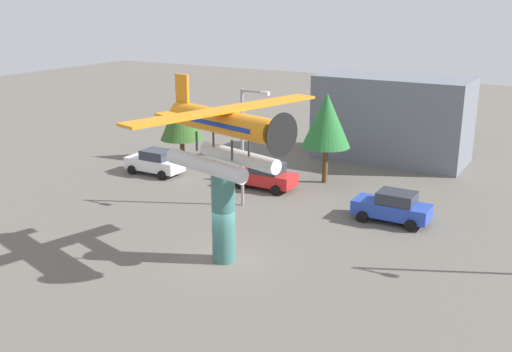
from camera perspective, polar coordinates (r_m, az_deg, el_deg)
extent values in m
plane|color=#605B54|center=(28.14, -3.10, -8.17)|extent=(140.00, 140.00, 0.00)
cylinder|color=#386B66|center=(27.26, -3.18, -3.85)|extent=(1.10, 1.10, 4.53)
cylinder|color=silver|center=(25.84, -4.94, 1.04)|extent=(4.81, 1.95, 0.70)
cylinder|color=#333338|center=(25.07, -2.35, 2.49)|extent=(0.12, 0.12, 0.90)
cylinder|color=#333338|center=(26.85, -5.79, 3.38)|extent=(0.12, 0.12, 0.90)
cylinder|color=silver|center=(27.10, -1.68, 1.85)|extent=(4.81, 1.95, 0.70)
cylinder|color=#333338|center=(25.72, -0.69, 2.88)|extent=(0.12, 0.12, 0.90)
cylinder|color=#333338|center=(27.46, -4.16, 3.73)|extent=(0.12, 0.12, 0.90)
cylinder|color=orange|center=(26.04, -3.33, 5.28)|extent=(6.27, 2.71, 1.10)
cube|color=#193399|center=(25.90, -3.04, 5.22)|extent=(4.49, 2.26, 0.20)
cone|color=#262628|center=(23.74, 1.85, 4.17)|extent=(0.91, 1.03, 0.88)
cylinder|color=black|center=(23.47, 2.56, 4.02)|extent=(0.52, 1.75, 1.80)
cube|color=orange|center=(25.63, -2.76, 6.49)|extent=(3.83, 10.32, 0.12)
cube|color=orange|center=(28.16, -7.11, 6.25)|extent=(1.42, 2.89, 0.10)
cube|color=orange|center=(27.98, -7.19, 8.47)|extent=(0.90, 0.36, 1.30)
cube|color=white|center=(42.07, -9.83, 1.16)|extent=(4.20, 1.70, 0.80)
cube|color=#2D333D|center=(41.73, -9.61, 2.07)|extent=(2.00, 1.56, 0.64)
cylinder|color=black|center=(43.68, -10.42, 1.17)|extent=(0.64, 0.22, 0.64)
cylinder|color=black|center=(42.39, -11.98, 0.60)|extent=(0.64, 0.22, 0.64)
cylinder|color=black|center=(42.02, -7.61, 0.68)|extent=(0.64, 0.22, 0.64)
cylinder|color=black|center=(40.68, -9.15, 0.07)|extent=(0.64, 0.22, 0.64)
cube|color=red|center=(38.26, 0.78, -0.16)|extent=(4.20, 1.70, 0.80)
cube|color=#2D333D|center=(37.94, 1.11, 0.83)|extent=(2.00, 1.56, 0.64)
cylinder|color=black|center=(39.76, -0.28, -0.10)|extent=(0.64, 0.22, 0.64)
cylinder|color=black|center=(38.29, -1.65, -0.78)|extent=(0.64, 0.22, 0.64)
cylinder|color=black|center=(38.53, 3.18, -0.69)|extent=(0.64, 0.22, 0.64)
cylinder|color=black|center=(37.00, 1.91, -1.41)|extent=(0.64, 0.22, 0.64)
cube|color=#2847B7|center=(33.38, 13.02, -3.17)|extent=(4.20, 1.70, 0.80)
cube|color=#2D333D|center=(33.08, 13.52, -2.07)|extent=(2.00, 1.56, 0.64)
cylinder|color=black|center=(34.70, 11.31, -2.99)|extent=(0.64, 0.22, 0.64)
cylinder|color=black|center=(33.10, 10.28, -3.91)|extent=(0.64, 0.22, 0.64)
cylinder|color=black|center=(34.00, 15.61, -3.71)|extent=(0.64, 0.22, 0.64)
cylinder|color=black|center=(32.36, 14.77, -4.69)|extent=(0.64, 0.22, 0.64)
cylinder|color=gray|center=(34.34, -1.34, 2.68)|extent=(0.18, 0.18, 7.01)
cylinder|color=gray|center=(33.27, -0.19, 8.21)|extent=(1.60, 0.12, 0.12)
cube|color=silver|center=(32.93, 0.87, 8.03)|extent=(0.50, 0.28, 0.20)
cube|color=slate|center=(46.05, 13.07, 5.47)|extent=(11.28, 5.39, 6.37)
cylinder|color=brown|center=(45.75, -7.17, 2.63)|extent=(0.36, 0.36, 1.58)
cone|color=#335B23|center=(45.19, -7.29, 5.83)|extent=(3.26, 3.26, 3.62)
cylinder|color=brown|center=(39.63, 6.72, 1.12)|extent=(0.36, 0.36, 2.49)
cone|color=#287033|center=(38.93, 6.87, 5.42)|extent=(3.22, 3.22, 3.58)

